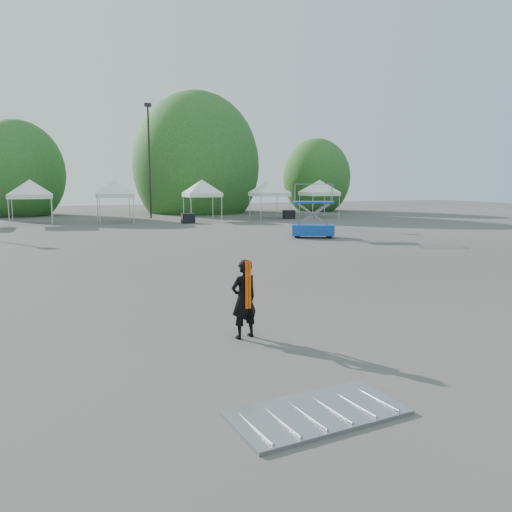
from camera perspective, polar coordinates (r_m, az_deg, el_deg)
name	(u,v)px	position (r m, az deg, el deg)	size (l,w,h in m)	color
ground	(242,300)	(13.31, -1.63, -5.08)	(120.00, 120.00, 0.00)	#474442
light_pole_east	(149,154)	(44.86, -12.11, 11.30)	(0.60, 0.25, 9.80)	black
tree_mid_w	(17,174)	(52.32, -25.64, 8.49)	(4.16, 4.16, 6.33)	#382314
tree_mid_e	(196,166)	(52.93, -6.83, 10.22)	(5.12, 5.12, 7.79)	#382314
tree_far_e	(316,178)	(55.81, 6.92, 8.87)	(3.84, 3.84, 5.84)	#382314
tent_d	(30,183)	(40.68, -24.44, 7.59)	(4.27, 4.27, 3.88)	silver
tent_e	(114,183)	(40.74, -15.91, 8.02)	(3.82, 3.82, 3.88)	silver
tent_f	(202,183)	(41.59, -6.19, 8.29)	(3.90, 3.90, 3.88)	silver
tent_g	(269,183)	(43.56, 1.54, 8.33)	(4.01, 4.01, 3.88)	silver
tent_h	(319,183)	(45.78, 7.25, 8.27)	(4.02, 4.02, 3.88)	silver
man	(244,299)	(9.99, -1.39, -4.93)	(0.66, 0.52, 1.60)	black
scissor_lift	(313,211)	(28.42, 6.55, 5.17)	(2.63, 2.06, 3.04)	#0C44A0
barrier_left	(317,412)	(7.09, 6.97, -17.27)	(2.46, 1.40, 0.07)	#96989D
crate_mid	(188,218)	(38.83, -7.79, 4.30)	(0.97, 0.76, 0.76)	black
crate_east	(289,215)	(43.29, 3.79, 4.75)	(0.94, 0.73, 0.73)	black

